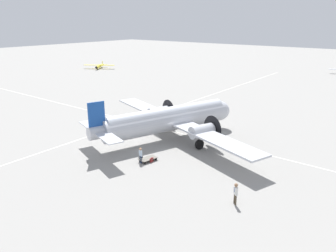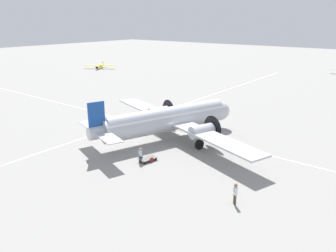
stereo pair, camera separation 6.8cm
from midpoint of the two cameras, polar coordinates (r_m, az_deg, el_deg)
ground_plane at (r=39.66m, az=-0.05°, el=-2.30°), size 300.00×300.00×0.00m
apron_line_eastwest at (r=45.03m, az=-8.56°, el=0.01°), size 120.00×0.16×0.01m
apron_line_northsouth at (r=41.69m, az=2.21°, el=-1.28°), size 0.16×120.00×0.01m
airliner_main at (r=39.07m, az=0.46°, el=1.29°), size 19.25×26.24×5.81m
crew_foreground at (r=26.35m, az=11.63°, el=-11.12°), size 0.43×0.50×1.82m
passenger_boarding at (r=32.99m, az=-4.87°, el=-4.82°), size 0.28×0.54×1.65m
suitcase_near_door at (r=33.42m, az=-2.93°, el=-5.94°), size 0.46×0.13×0.47m
suitcase_upright_spare at (r=33.73m, az=-4.80°, el=-5.69°), size 0.42×0.15×0.53m
baggage_cart at (r=33.61m, az=-3.57°, el=-5.70°), size 2.02×1.32×0.56m
light_aircraft_taxiing at (r=100.02m, az=-11.89°, el=10.19°), size 6.66×8.26×1.81m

